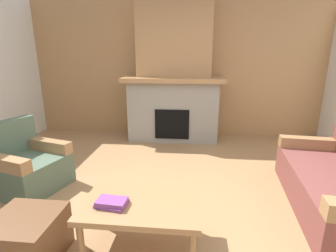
{
  "coord_description": "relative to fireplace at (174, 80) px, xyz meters",
  "views": [
    {
      "loc": [
        0.38,
        -2.32,
        1.63
      ],
      "look_at": [
        0.09,
        0.61,
        0.8
      ],
      "focal_mm": 27.09,
      "sensor_mm": 36.0,
      "label": 1
    }
  ],
  "objects": [
    {
      "name": "coffee_table",
      "position": [
        -0.03,
        -3.1,
        -0.79
      ],
      "size": [
        1.0,
        0.6,
        0.43
      ],
      "color": "#997047",
      "rests_on": "ground"
    },
    {
      "name": "armchair",
      "position": [
        -1.68,
        -2.23,
        -0.87
      ],
      "size": [
        0.94,
        0.94,
        0.85
      ],
      "color": "#4C604C",
      "rests_on": "ground"
    },
    {
      "name": "fireplace",
      "position": [
        0.0,
        0.0,
        0.0
      ],
      "size": [
        1.9,
        0.82,
        2.7
      ],
      "color": "gray",
      "rests_on": "ground"
    },
    {
      "name": "wall_back_wood_panel",
      "position": [
        0.0,
        0.38,
        0.19
      ],
      "size": [
        6.0,
        0.12,
        2.7
      ],
      "primitive_type": "cube",
      "color": "#A87A4C",
      "rests_on": "ground"
    },
    {
      "name": "book_stack_near_edge",
      "position": [
        -0.26,
        -3.16,
        -0.71
      ],
      "size": [
        0.28,
        0.22,
        0.06
      ],
      "color": "#7A3D84",
      "rests_on": "coffee_table"
    },
    {
      "name": "ottoman",
      "position": [
        -0.93,
        -3.34,
        -0.96
      ],
      "size": [
        0.52,
        0.52,
        0.4
      ],
      "primitive_type": "cube",
      "color": "brown",
      "rests_on": "ground"
    },
    {
      "name": "ground",
      "position": [
        0.0,
        -2.62,
        -1.16
      ],
      "size": [
        9.0,
        9.0,
        0.0
      ],
      "primitive_type": "plane",
      "color": "#9E754C"
    }
  ]
}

